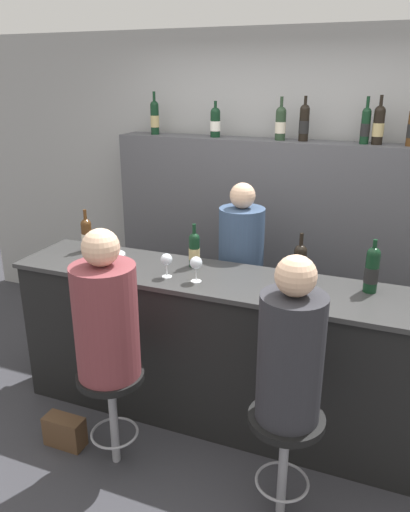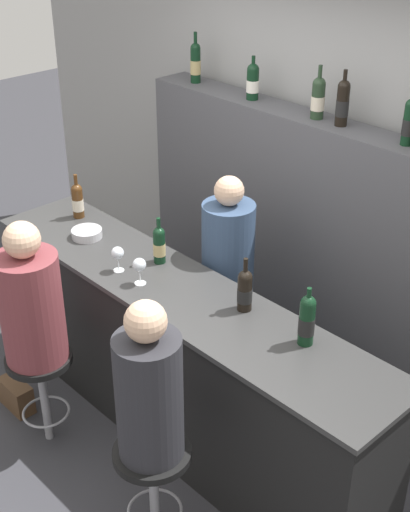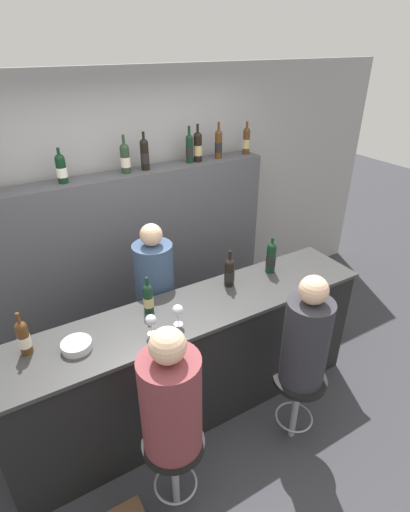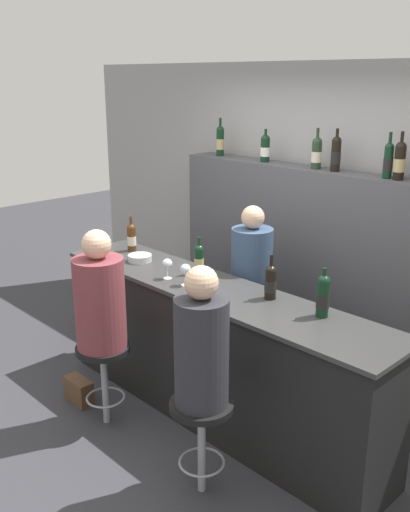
{
  "view_description": "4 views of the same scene",
  "coord_description": "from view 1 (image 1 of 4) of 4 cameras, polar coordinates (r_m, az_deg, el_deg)",
  "views": [
    {
      "loc": [
        0.93,
        -2.45,
        2.24
      ],
      "look_at": [
        -0.13,
        0.18,
        1.21
      ],
      "focal_mm": 35.0,
      "sensor_mm": 36.0,
      "label": 1
    },
    {
      "loc": [
        2.57,
        -1.93,
        3.15
      ],
      "look_at": [
        0.25,
        0.26,
        1.35
      ],
      "focal_mm": 50.0,
      "sensor_mm": 36.0,
      "label": 2
    },
    {
      "loc": [
        -1.14,
        -1.83,
        2.79
      ],
      "look_at": [
        0.09,
        0.24,
        1.47
      ],
      "focal_mm": 28.0,
      "sensor_mm": 36.0,
      "label": 3
    },
    {
      "loc": [
        2.68,
        -2.42,
        2.48
      ],
      "look_at": [
        -0.07,
        0.25,
        1.27
      ],
      "focal_mm": 40.0,
      "sensor_mm": 36.0,
      "label": 4
    }
  ],
  "objects": [
    {
      "name": "metal_bowl",
      "position": [
        3.45,
        -10.66,
        -0.19
      ],
      "size": [
        0.19,
        0.19,
        0.05
      ],
      "color": "#B7B7BC",
      "rests_on": "bar_counter"
    },
    {
      "name": "bar_stool_left",
      "position": [
        3.07,
        -10.63,
        -15.06
      ],
      "size": [
        0.39,
        0.39,
        0.62
      ],
      "color": "gray",
      "rests_on": "ground_plane"
    },
    {
      "name": "wine_bottle_counter_2",
      "position": [
        3.09,
        10.78,
        -0.77
      ],
      "size": [
        0.08,
        0.08,
        0.31
      ],
      "color": "black",
      "rests_on": "bar_counter"
    },
    {
      "name": "wine_glass_0",
      "position": [
        3.11,
        -4.43,
        -0.47
      ],
      "size": [
        0.07,
        0.07,
        0.16
      ],
      "color": "silver",
      "rests_on": "bar_counter"
    },
    {
      "name": "guest_seated_right",
      "position": [
        2.46,
        9.78,
        -10.63
      ],
      "size": [
        0.32,
        0.32,
        0.86
      ],
      "color": "#28282D",
      "rests_on": "bar_stool_right"
    },
    {
      "name": "wine_bottle_counter_0",
      "position": [
        3.67,
        -13.37,
        2.41
      ],
      "size": [
        0.08,
        0.08,
        0.3
      ],
      "color": "#4C2D14",
      "rests_on": "bar_counter"
    },
    {
      "name": "bartender",
      "position": [
        3.7,
        4.02,
        -4.4
      ],
      "size": [
        0.32,
        0.32,
        1.55
      ],
      "color": "#334766",
      "rests_on": "ground_plane"
    },
    {
      "name": "back_bar_cabinet",
      "position": [
        4.21,
        7.93,
        0.99
      ],
      "size": [
        2.71,
        0.28,
        1.76
      ],
      "color": "#4C4C51",
      "rests_on": "ground_plane"
    },
    {
      "name": "guest_seated_left",
      "position": [
        2.81,
        -11.28,
        -6.64
      ],
      "size": [
        0.36,
        0.36,
        0.87
      ],
      "color": "brown",
      "rests_on": "bar_stool_left"
    },
    {
      "name": "wine_bottle_backbar_5",
      "position": [
        3.9,
        19.22,
        13.98
      ],
      "size": [
        0.08,
        0.08,
        0.34
      ],
      "color": "black",
      "rests_on": "back_bar_cabinet"
    },
    {
      "name": "wall_back",
      "position": [
        4.31,
        8.95,
        7.18
      ],
      "size": [
        6.4,
        0.05,
        2.6
      ],
      "color": "#9E9E9E",
      "rests_on": "ground_plane"
    },
    {
      "name": "wine_bottle_backbar_0",
      "position": [
        4.38,
        -5.77,
        15.51
      ],
      "size": [
        0.07,
        0.07,
        0.35
      ],
      "color": "black",
      "rests_on": "back_bar_cabinet"
    },
    {
      "name": "wine_bottle_backbar_1",
      "position": [
        4.16,
        1.19,
        15.06
      ],
      "size": [
        0.08,
        0.08,
        0.28
      ],
      "color": "black",
      "rests_on": "back_bar_cabinet"
    },
    {
      "name": "bar_counter",
      "position": [
        3.34,
        2.63,
        -10.88
      ],
      "size": [
        2.9,
        0.58,
        1.04
      ],
      "color": "black",
      "rests_on": "ground_plane"
    },
    {
      "name": "ground_plane",
      "position": [
        3.44,
        0.89,
        -20.54
      ],
      "size": [
        16.0,
        16.0,
        0.0
      ],
      "primitive_type": "plane",
      "color": "#333338"
    },
    {
      "name": "handbag",
      "position": [
        3.48,
        -15.73,
        -18.73
      ],
      "size": [
        0.26,
        0.12,
        0.2
      ],
      "color": "#513823",
      "rests_on": "ground_plane"
    },
    {
      "name": "wine_bottle_backbar_3",
      "position": [
        3.96,
        11.26,
        14.74
      ],
      "size": [
        0.08,
        0.08,
        0.33
      ],
      "color": "black",
      "rests_on": "back_bar_cabinet"
    },
    {
      "name": "wine_glass_1",
      "position": [
        3.03,
        -1.03,
        -0.87
      ],
      "size": [
        0.08,
        0.08,
        0.16
      ],
      "color": "silver",
      "rests_on": "bar_counter"
    },
    {
      "name": "bar_stool_right",
      "position": [
        2.74,
        9.13,
        -19.75
      ],
      "size": [
        0.39,
        0.39,
        0.62
      ],
      "color": "gray",
      "rests_on": "ground_plane"
    },
    {
      "name": "wine_bottle_backbar_4",
      "position": [
        3.9,
        17.88,
        14.04
      ],
      "size": [
        0.07,
        0.07,
        0.33
      ],
      "color": "black",
      "rests_on": "back_bar_cabinet"
    },
    {
      "name": "wine_bottle_counter_1",
      "position": [
        3.28,
        -1.23,
        0.78
      ],
      "size": [
        0.07,
        0.07,
        0.29
      ],
      "color": "black",
      "rests_on": "bar_counter"
    },
    {
      "name": "wine_bottle_backbar_2",
      "position": [
        4.0,
        8.57,
        14.8
      ],
      "size": [
        0.08,
        0.08,
        0.32
      ],
      "color": "#233823",
      "rests_on": "back_bar_cabinet"
    },
    {
      "name": "wine_bottle_counter_3",
      "position": [
        3.04,
        18.54,
        -1.46
      ],
      "size": [
        0.08,
        0.08,
        0.32
      ],
      "color": "black",
      "rests_on": "bar_counter"
    }
  ]
}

